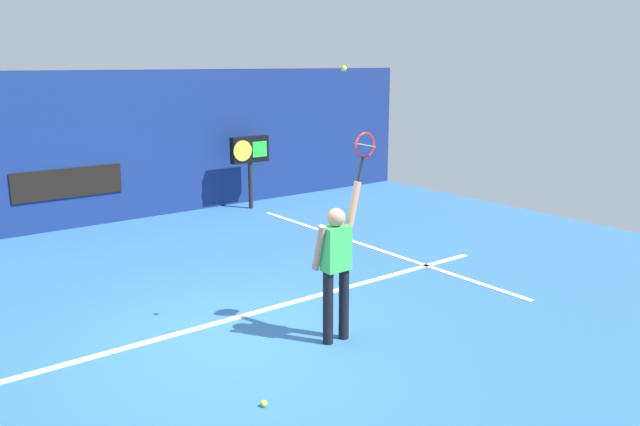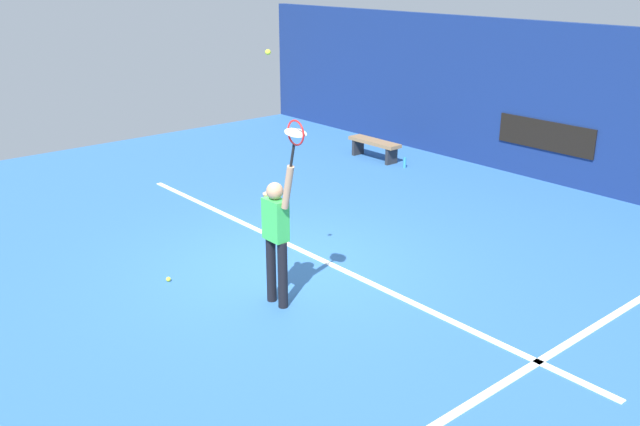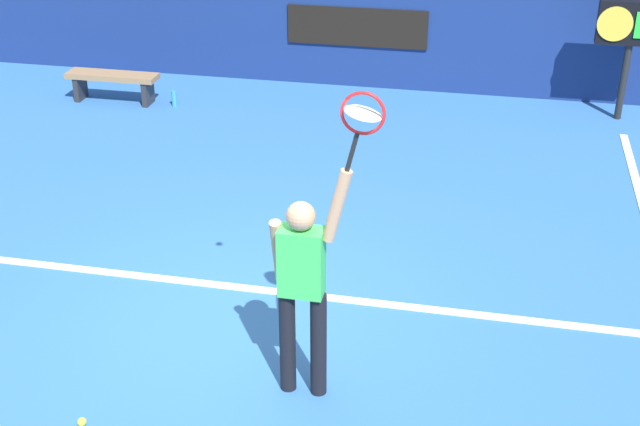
% 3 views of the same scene
% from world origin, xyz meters
% --- Properties ---
extents(ground_plane, '(18.00, 18.00, 0.00)m').
position_xyz_m(ground_plane, '(0.00, 0.00, 0.00)').
color(ground_plane, '#2D609E').
extents(sponsor_banner_center, '(2.20, 0.03, 0.60)m').
position_xyz_m(sponsor_banner_center, '(0.00, 6.78, 0.97)').
color(sponsor_banner_center, black).
extents(court_baseline, '(10.00, 0.10, 0.01)m').
position_xyz_m(court_baseline, '(0.00, 0.57, 0.01)').
color(court_baseline, white).
rests_on(court_baseline, ground_plane).
extents(tennis_player, '(0.62, 0.31, 1.98)m').
position_xyz_m(tennis_player, '(0.90, -0.80, 1.01)').
color(tennis_player, black).
rests_on(tennis_player, ground_plane).
extents(tennis_racket, '(0.38, 0.27, 0.63)m').
position_xyz_m(tennis_racket, '(1.32, -0.81, 2.37)').
color(tennis_racket, black).
extents(scoreboard_clock, '(0.96, 0.20, 1.70)m').
position_xyz_m(scoreboard_clock, '(3.96, 6.17, 1.32)').
color(scoreboard_clock, black).
rests_on(scoreboard_clock, ground_plane).
extents(court_bench, '(1.40, 0.36, 0.45)m').
position_xyz_m(court_bench, '(-3.48, 5.32, 0.34)').
color(court_bench, olive).
rests_on(court_bench, ground_plane).
extents(water_bottle, '(0.07, 0.07, 0.24)m').
position_xyz_m(water_bottle, '(-2.52, 5.32, 0.12)').
color(water_bottle, '#338CD8').
rests_on(water_bottle, ground_plane).
extents(spare_ball, '(0.07, 0.07, 0.07)m').
position_xyz_m(spare_ball, '(-0.66, -1.58, 0.03)').
color(spare_ball, '#CCE033').
rests_on(spare_ball, ground_plane).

